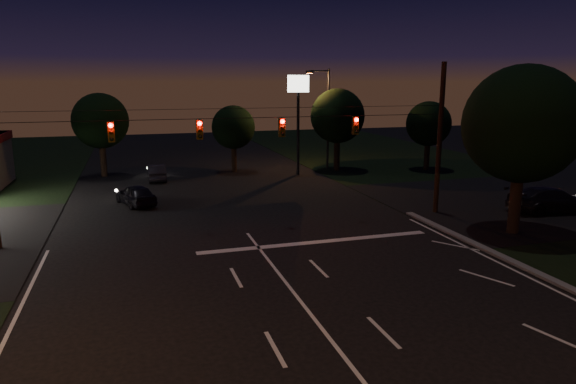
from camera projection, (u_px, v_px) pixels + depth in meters
name	position (u px, v px, depth m)	size (l,w,h in m)	color
ground	(358.00, 375.00, 14.05)	(140.00, 140.00, 0.00)	black
cross_street_right	(530.00, 200.00, 34.69)	(20.00, 16.00, 0.02)	black
stop_bar	(317.00, 242.00, 25.66)	(12.00, 0.50, 0.01)	silver
utility_pole_right	(435.00, 212.00, 31.49)	(0.30, 0.30, 9.00)	black
signal_span	(242.00, 128.00, 26.89)	(24.00, 0.40, 1.56)	black
pole_sign_right	(298.00, 101.00, 43.07)	(1.80, 0.30, 8.40)	black
street_light_right_far	(325.00, 111.00, 46.07)	(2.20, 0.35, 9.00)	black
tree_right_near	(521.00, 125.00, 26.20)	(6.00, 6.00, 8.76)	black
tree_far_b	(101.00, 122.00, 42.74)	(4.60, 4.60, 6.98)	black
tree_far_c	(233.00, 128.00, 45.05)	(3.80, 3.80, 5.86)	black
tree_far_d	(337.00, 117.00, 45.57)	(4.80, 4.80, 7.30)	black
tree_far_e	(428.00, 124.00, 46.10)	(4.00, 4.00, 6.18)	black
car_oncoming_a	(136.00, 195.00, 33.26)	(1.61, 3.99, 1.36)	black
car_oncoming_b	(157.00, 172.00, 41.67)	(1.37, 3.92, 1.29)	black
car_cross	(552.00, 200.00, 31.33)	(2.20, 5.41, 1.57)	black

